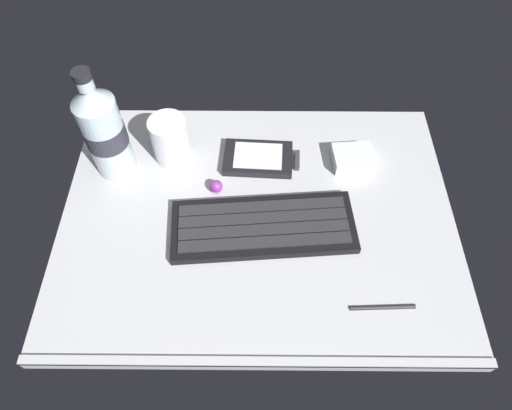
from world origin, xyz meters
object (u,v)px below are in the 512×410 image
(trackball_mouse, at_px, (215,186))
(stylus_pen, at_px, (381,307))
(handheld_device, at_px, (260,158))
(juice_cup, at_px, (169,141))
(keyboard, at_px, (262,226))
(charger_block, at_px, (351,158))
(water_bottle, at_px, (102,131))

(trackball_mouse, relative_size, stylus_pen, 0.23)
(trackball_mouse, bearing_deg, handheld_device, 40.28)
(juice_cup, bearing_deg, stylus_pen, -40.45)
(handheld_device, distance_m, stylus_pen, 0.32)
(keyboard, distance_m, charger_block, 0.21)
(water_bottle, bearing_deg, trackball_mouse, -15.89)
(juice_cup, bearing_deg, charger_block, -2.34)
(juice_cup, height_order, charger_block, juice_cup)
(keyboard, bearing_deg, juice_cup, 136.51)
(keyboard, xyz_separation_m, stylus_pen, (0.17, -0.13, -0.00))
(juice_cup, distance_m, stylus_pen, 0.44)
(water_bottle, height_order, trackball_mouse, water_bottle)
(keyboard, height_order, stylus_pen, keyboard)
(keyboard, height_order, juice_cup, juice_cup)
(water_bottle, xyz_separation_m, trackball_mouse, (0.18, -0.05, -0.08))
(juice_cup, bearing_deg, keyboard, -43.49)
(keyboard, bearing_deg, charger_block, 41.45)
(charger_block, height_order, trackball_mouse, charger_block)
(juice_cup, height_order, water_bottle, water_bottle)
(keyboard, distance_m, juice_cup, 0.22)
(water_bottle, bearing_deg, stylus_pen, -31.04)
(keyboard, xyz_separation_m, handheld_device, (-0.00, 0.14, -0.00))
(keyboard, height_order, trackball_mouse, trackball_mouse)
(charger_block, distance_m, stylus_pen, 0.27)
(water_bottle, distance_m, charger_block, 0.42)
(charger_block, xyz_separation_m, trackball_mouse, (-0.24, -0.06, -0.00))
(water_bottle, relative_size, trackball_mouse, 9.45)
(keyboard, height_order, charger_block, charger_block)
(charger_block, xyz_separation_m, stylus_pen, (0.01, -0.27, -0.01))
(water_bottle, relative_size, charger_block, 2.97)
(trackball_mouse, height_order, stylus_pen, trackball_mouse)
(water_bottle, xyz_separation_m, stylus_pen, (0.43, -0.26, -0.09))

